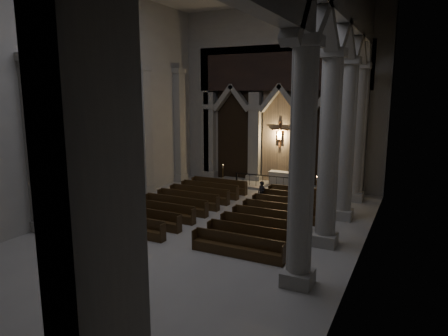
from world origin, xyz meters
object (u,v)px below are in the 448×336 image
object	(u,v)px
altar	(283,179)
pews	(226,211)
altar_rail	(270,180)
worshipper	(262,193)
candle_stand_right	(316,192)
candle_stand_left	(223,179)

from	to	relation	value
altar	pews	size ratio (longest dim) A/B	0.20
altar_rail	worshipper	xyz separation A→B (m)	(0.85, -3.66, 0.05)
pews	worshipper	bearing A→B (deg)	73.73
candle_stand_right	altar	bearing A→B (deg)	146.28
altar	altar_rail	xyz separation A→B (m)	(-0.60, -0.90, 0.01)
candle_stand_left	pews	bearing A→B (deg)	-62.21
altar_rail	pews	size ratio (longest dim) A/B	0.52
altar	worshipper	world-z (taller)	worshipper
altar	candle_stand_right	bearing A→B (deg)	-33.72
altar	altar_rail	size ratio (longest dim) A/B	0.38
altar_rail	candle_stand_right	size ratio (longest dim) A/B	3.50
altar_rail	pews	world-z (taller)	altar_rail
candle_stand_left	candle_stand_right	bearing A→B (deg)	-7.57
candle_stand_left	pews	world-z (taller)	candle_stand_left
candle_stand_left	candle_stand_right	xyz separation A→B (m)	(6.80, -0.90, -0.01)
altar_rail	pews	bearing A→B (deg)	-90.00
altar_rail	candle_stand_left	size ratio (longest dim) A/B	3.42
pews	worshipper	xyz separation A→B (m)	(0.85, 2.92, 0.41)
altar_rail	candle_stand_right	distance (m)	3.48
candle_stand_right	pews	distance (m)	6.57
candle_stand_right	altar_rail	bearing A→B (deg)	164.46
altar_rail	worshipper	world-z (taller)	worshipper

